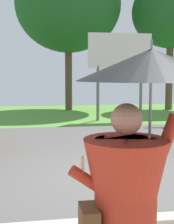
{
  "coord_description": "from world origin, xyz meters",
  "views": [
    {
      "loc": [
        -1.61,
        -5.88,
        1.9
      ],
      "look_at": [
        -0.48,
        1.0,
        1.1
      ],
      "focal_mm": 54.06,
      "sensor_mm": 36.0,
      "label": 1
    }
  ],
  "objects_px": {
    "roadside_billboard": "(120,57)",
    "tree_left_far": "(171,13)",
    "monk_pedestrian": "(132,185)",
    "tree_center_back": "(68,4)"
  },
  "relations": [
    {
      "from": "tree_left_far",
      "to": "tree_center_back",
      "type": "relative_size",
      "value": 0.88
    },
    {
      "from": "monk_pedestrian",
      "to": "tree_center_back",
      "type": "distance_m",
      "value": 15.87
    },
    {
      "from": "roadside_billboard",
      "to": "tree_center_back",
      "type": "xyz_separation_m",
      "value": [
        -1.63,
        4.14,
        2.82
      ]
    },
    {
      "from": "roadside_billboard",
      "to": "tree_left_far",
      "type": "relative_size",
      "value": 0.51
    },
    {
      "from": "monk_pedestrian",
      "to": "roadside_billboard",
      "type": "bearing_deg",
      "value": 84.45
    },
    {
      "from": "monk_pedestrian",
      "to": "roadside_billboard",
      "type": "distance_m",
      "value": 11.54
    },
    {
      "from": "roadside_billboard",
      "to": "tree_left_far",
      "type": "height_order",
      "value": "tree_left_far"
    },
    {
      "from": "monk_pedestrian",
      "to": "tree_left_far",
      "type": "xyz_separation_m",
      "value": [
        6.45,
        14.63,
        3.88
      ]
    },
    {
      "from": "monk_pedestrian",
      "to": "roadside_billboard",
      "type": "relative_size",
      "value": 0.61
    },
    {
      "from": "tree_left_far",
      "to": "tree_center_back",
      "type": "distance_m",
      "value": 5.3
    }
  ]
}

